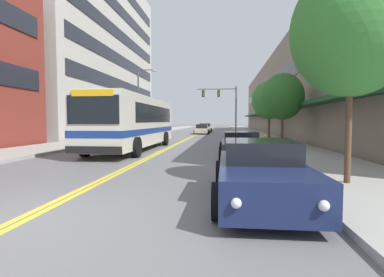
{
  "coord_description": "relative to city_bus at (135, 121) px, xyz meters",
  "views": [
    {
      "loc": [
        3.6,
        -4.87,
        1.77
      ],
      "look_at": [
        -0.11,
        29.81,
        -0.28
      ],
      "focal_mm": 28.0,
      "sensor_mm": 36.0,
      "label": 1
    }
  ],
  "objects": [
    {
      "name": "ground_plane",
      "position": [
        1.92,
        23.73,
        -1.78
      ],
      "size": [
        240.0,
        240.0,
        0.0
      ],
      "primitive_type": "plane",
      "color": "slate"
    },
    {
      "name": "sidewalk_left",
      "position": [
        -5.53,
        23.73,
        -1.7
      ],
      "size": [
        3.9,
        106.0,
        0.15
      ],
      "color": "#9E9B96",
      "rests_on": "ground_plane"
    },
    {
      "name": "sidewalk_right",
      "position": [
        9.36,
        23.73,
        -1.7
      ],
      "size": [
        3.9,
        106.0,
        0.15
      ],
      "color": "#9E9B96",
      "rests_on": "ground_plane"
    },
    {
      "name": "centre_line",
      "position": [
        1.92,
        23.73,
        -1.78
      ],
      "size": [
        0.34,
        106.0,
        0.01
      ],
      "color": "yellow",
      "rests_on": "ground_plane"
    },
    {
      "name": "office_tower_left",
      "position": [
        -13.72,
        20.3,
        9.31
      ],
      "size": [
        12.08,
        31.35,
        22.18
      ],
      "color": "#BCB7AD",
      "rests_on": "ground_plane"
    },
    {
      "name": "storefront_row_right",
      "position": [
        15.55,
        23.73,
        3.39
      ],
      "size": [
        9.1,
        68.0,
        10.35
      ],
      "color": "gray",
      "rests_on": "ground_plane"
    },
    {
      "name": "city_bus",
      "position": [
        0.0,
        0.0,
        0.0
      ],
      "size": [
        2.91,
        11.81,
        3.15
      ],
      "color": "silver",
      "rests_on": "ground_plane"
    },
    {
      "name": "car_charcoal_parked_left_mid",
      "position": [
        -2.52,
        14.17,
        -1.19
      ],
      "size": [
        2.08,
        4.75,
        1.26
      ],
      "color": "#232328",
      "rests_on": "ground_plane"
    },
    {
      "name": "car_navy_parked_right_foreground",
      "position": [
        6.32,
        -11.41,
        -1.15
      ],
      "size": [
        2.02,
        4.8,
        1.33
      ],
      "color": "#19234C",
      "rests_on": "ground_plane"
    },
    {
      "name": "car_dark_grey_parked_right_mid",
      "position": [
        6.35,
        -3.43,
        -1.2
      ],
      "size": [
        2.1,
        4.29,
        1.24
      ],
      "color": "#38383D",
      "rests_on": "ground_plane"
    },
    {
      "name": "car_beige_moving_lead",
      "position": [
        2.57,
        29.08,
        -1.14
      ],
      "size": [
        2.07,
        4.68,
        1.39
      ],
      "color": "#BCAD89",
      "rests_on": "ground_plane"
    },
    {
      "name": "car_champagne_moving_second",
      "position": [
        2.54,
        22.46,
        -1.18
      ],
      "size": [
        1.99,
        4.14,
        1.32
      ],
      "color": "beige",
      "rests_on": "ground_plane"
    },
    {
      "name": "traffic_signal_mast",
      "position": [
        5.34,
        22.74,
        2.78
      ],
      "size": [
        5.3,
        0.38,
        6.44
      ],
      "color": "#47474C",
      "rests_on": "ground_plane"
    },
    {
      "name": "street_lamp_left_far",
      "position": [
        -3.1,
        12.46,
        2.51
      ],
      "size": [
        2.01,
        0.28,
        7.19
      ],
      "color": "#47474C",
      "rests_on": "ground_plane"
    },
    {
      "name": "street_tree_right_near",
      "position": [
        8.74,
        -9.99,
        2.28
      ],
      "size": [
        3.05,
        3.05,
        5.59
      ],
      "color": "brown",
      "rests_on": "sidewalk_right"
    },
    {
      "name": "street_tree_right_mid",
      "position": [
        9.51,
        3.07,
        1.67
      ],
      "size": [
        2.9,
        2.9,
        4.9
      ],
      "color": "brown",
      "rests_on": "sidewalk_right"
    },
    {
      "name": "street_tree_right_far",
      "position": [
        9.92,
        11.96,
        2.03
      ],
      "size": [
        3.43,
        3.43,
        5.55
      ],
      "color": "brown",
      "rests_on": "sidewalk_right"
    },
    {
      "name": "fire_hydrant",
      "position": [
        7.86,
        -1.0,
        -1.21
      ],
      "size": [
        0.32,
        0.24,
        0.84
      ],
      "color": "yellow",
      "rests_on": "sidewalk_right"
    }
  ]
}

